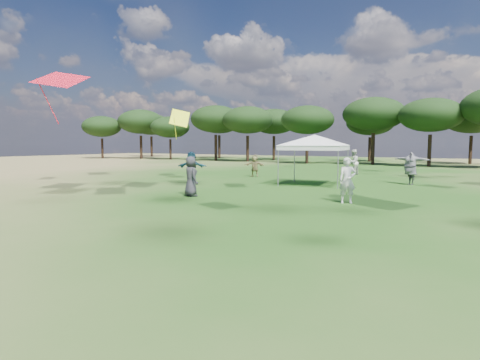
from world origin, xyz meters
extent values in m
cylinder|color=black|center=(-49.10, 43.01, 1.55)|extent=(0.35, 0.35, 3.09)
ellipsoid|color=black|center=(-49.10, 43.01, 4.95)|extent=(6.01, 6.01, 3.24)
cylinder|color=black|center=(-42.82, 45.10, 1.76)|extent=(0.40, 0.40, 3.51)
ellipsoid|color=black|center=(-42.82, 45.10, 5.62)|extent=(6.82, 6.82, 3.68)
cylinder|color=black|center=(-36.96, 45.10, 1.46)|extent=(0.33, 0.33, 2.92)
ellipsoid|color=black|center=(-36.96, 45.10, 4.67)|extent=(5.67, 5.67, 3.06)
cylinder|color=black|center=(-29.06, 45.29, 1.75)|extent=(0.40, 0.40, 3.49)
ellipsoid|color=black|center=(-29.06, 45.29, 5.59)|extent=(6.79, 6.79, 3.66)
cylinder|color=black|center=(-23.92, 45.02, 1.66)|extent=(0.38, 0.38, 3.32)
ellipsoid|color=black|center=(-23.92, 45.02, 5.31)|extent=(6.44, 6.44, 3.47)
cylinder|color=black|center=(-15.51, 44.30, 1.57)|extent=(0.36, 0.36, 3.14)
ellipsoid|color=black|center=(-15.51, 44.30, 5.03)|extent=(6.11, 6.11, 3.29)
cylinder|color=black|center=(-8.39, 45.81, 1.73)|extent=(0.40, 0.40, 3.46)
ellipsoid|color=black|center=(-8.39, 45.81, 5.54)|extent=(6.73, 6.73, 3.63)
cylinder|color=black|center=(-2.58, 44.63, 1.61)|extent=(0.37, 0.37, 3.21)
ellipsoid|color=black|center=(-2.58, 44.63, 5.14)|extent=(6.24, 6.24, 3.36)
cylinder|color=black|center=(-48.93, 53.79, 1.78)|extent=(0.41, 0.41, 3.56)
ellipsoid|color=black|center=(-48.93, 53.79, 5.70)|extent=(6.92, 6.92, 3.73)
cylinder|color=black|center=(-34.09, 53.56, 1.81)|extent=(0.41, 0.41, 3.62)
ellipsoid|color=black|center=(-34.09, 53.56, 5.80)|extent=(7.03, 7.03, 3.79)
cylinder|color=black|center=(-23.40, 51.57, 1.68)|extent=(0.39, 0.39, 3.37)
ellipsoid|color=black|center=(-23.40, 51.57, 5.39)|extent=(6.54, 6.54, 3.53)
cylinder|color=black|center=(-10.52, 53.31, 1.56)|extent=(0.36, 0.36, 3.11)
ellipsoid|color=black|center=(-10.52, 53.31, 4.98)|extent=(6.05, 6.05, 3.26)
cylinder|color=black|center=(0.83, 52.52, 1.60)|extent=(0.37, 0.37, 3.20)
ellipsoid|color=black|center=(0.83, 52.52, 5.12)|extent=(6.21, 6.21, 3.35)
cylinder|color=gray|center=(-7.44, 19.87, 1.06)|extent=(0.06, 0.06, 2.13)
cylinder|color=gray|center=(-4.27, 20.29, 1.06)|extent=(0.06, 0.06, 2.13)
cylinder|color=gray|center=(-7.85, 23.03, 1.06)|extent=(0.06, 0.06, 2.13)
cylinder|color=gray|center=(-4.69, 23.45, 1.06)|extent=(0.06, 0.06, 2.13)
cube|color=white|center=(-6.06, 21.66, 2.08)|extent=(3.76, 3.76, 0.25)
pyramid|color=white|center=(-6.06, 21.66, 2.80)|extent=(6.77, 6.77, 0.60)
imported|color=olive|center=(-11.60, 24.73, 0.78)|extent=(1.50, 0.78, 1.55)
imported|color=silver|center=(-6.15, 29.96, 0.94)|extent=(0.91, 1.06, 1.87)
imported|color=#2D2C31|center=(-8.93, 14.17, 0.88)|extent=(1.02, 0.91, 1.76)
imported|color=beige|center=(-2.45, 15.69, 0.89)|extent=(0.77, 0.66, 1.78)
imported|color=#225167|center=(-12.50, 18.80, 0.93)|extent=(1.79, 1.25, 1.86)
imported|color=#57555B|center=(-1.43, 24.50, 0.92)|extent=(2.30, 1.55, 1.84)
plane|color=#EAFF1A|center=(-15.23, 21.07, 4.00)|extent=(1.68, 1.94, 1.37)
plane|color=red|center=(-13.91, 11.49, 5.10)|extent=(2.78, 2.89, 1.12)
camera|label=1|loc=(1.99, 0.30, 2.32)|focal=30.00mm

